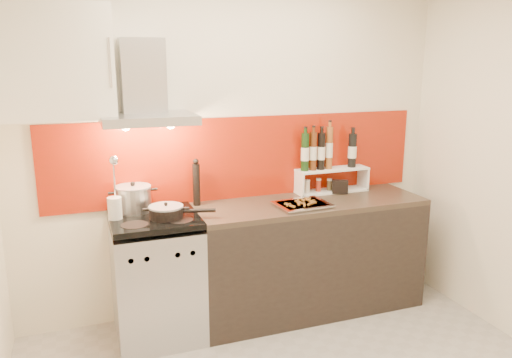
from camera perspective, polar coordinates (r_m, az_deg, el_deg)
name	(u,v)px	position (r m, az deg, el deg)	size (l,w,h in m)	color
back_wall	(236,148)	(3.89, -2.27, 3.60)	(3.40, 0.02, 2.60)	silver
backsplash	(243,158)	(3.91, -1.51, 2.46)	(3.00, 0.02, 0.64)	#941E08
range_stove	(157,279)	(3.70, -11.23, -11.11)	(0.60, 0.60, 0.91)	#B7B7BA
counter	(309,255)	(4.03, 6.03, -8.67)	(1.80, 0.60, 0.90)	black
range_hood	(145,93)	(3.52, -12.57, 9.53)	(0.62, 0.50, 0.61)	#B7B7BA
upper_cabinet	(55,62)	(3.47, -21.94, 12.28)	(0.70, 0.35, 0.72)	white
stock_pot	(133,199)	(3.65, -13.83, -2.19)	(0.25, 0.25, 0.22)	#B7B7BA
saute_pan	(167,212)	(3.47, -10.10, -3.69)	(0.45, 0.24, 0.11)	black
utensil_jar	(115,201)	(3.50, -15.85, -2.46)	(0.10, 0.14, 0.46)	silver
pepper_mill	(196,183)	(3.74, -6.84, -0.44)	(0.06, 0.06, 0.36)	black
step_shelf	(327,164)	(4.11, 8.16, 1.75)	(0.61, 0.17, 0.54)	white
caddy_box	(340,187)	(4.11, 9.56, -0.88)	(0.13, 0.05, 0.11)	black
baking_tray	(302,204)	(3.74, 5.30, -2.89)	(0.41, 0.33, 0.03)	silver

